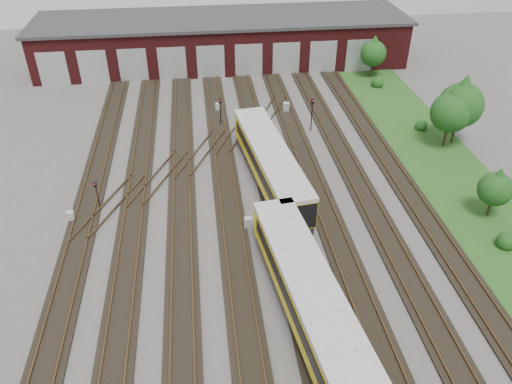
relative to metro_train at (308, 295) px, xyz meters
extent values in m
plane|color=#4A4745|center=(-2.00, 8.08, -2.08)|extent=(120.00, 120.00, 0.00)
cube|color=black|center=(-16.00, 8.08, -1.99)|extent=(2.40, 70.00, 0.18)
cube|color=#503920|center=(-16.72, 8.08, -1.83)|extent=(0.10, 70.00, 0.15)
cube|color=#503920|center=(-15.28, 8.08, -1.83)|extent=(0.10, 70.00, 0.15)
cube|color=black|center=(-12.00, 8.08, -1.99)|extent=(2.40, 70.00, 0.18)
cube|color=#503920|center=(-12.72, 8.08, -1.83)|extent=(0.10, 70.00, 0.15)
cube|color=#503920|center=(-11.28, 8.08, -1.83)|extent=(0.10, 70.00, 0.15)
cube|color=black|center=(-8.00, 8.08, -1.99)|extent=(2.40, 70.00, 0.18)
cube|color=#503920|center=(-8.72, 8.08, -1.83)|extent=(0.10, 70.00, 0.15)
cube|color=#503920|center=(-7.28, 8.08, -1.83)|extent=(0.10, 70.00, 0.15)
cube|color=black|center=(-4.00, 8.08, -1.99)|extent=(2.40, 70.00, 0.18)
cube|color=#503920|center=(-4.72, 8.08, -1.83)|extent=(0.10, 70.00, 0.15)
cube|color=#503920|center=(-3.28, 8.08, -1.83)|extent=(0.10, 70.00, 0.15)
cube|color=black|center=(0.00, 8.08, -1.99)|extent=(2.40, 70.00, 0.18)
cube|color=#503920|center=(-0.72, 8.08, -1.83)|extent=(0.10, 70.00, 0.15)
cube|color=#503920|center=(0.72, 8.08, -1.83)|extent=(0.10, 70.00, 0.15)
cube|color=black|center=(4.00, 8.08, -1.99)|extent=(2.40, 70.00, 0.18)
cube|color=#503920|center=(3.28, 8.08, -1.83)|extent=(0.10, 70.00, 0.15)
cube|color=#503920|center=(4.72, 8.08, -1.83)|extent=(0.10, 70.00, 0.15)
cube|color=black|center=(8.00, 8.08, -1.99)|extent=(2.40, 70.00, 0.18)
cube|color=#503920|center=(7.28, 8.08, -1.83)|extent=(0.10, 70.00, 0.15)
cube|color=#503920|center=(8.72, 8.08, -1.83)|extent=(0.10, 70.00, 0.15)
cube|color=black|center=(12.00, 8.08, -1.99)|extent=(2.40, 70.00, 0.18)
cube|color=#503920|center=(11.28, 8.08, -1.83)|extent=(0.10, 70.00, 0.15)
cube|color=#503920|center=(12.72, 8.08, -1.83)|extent=(0.10, 70.00, 0.15)
cube|color=#503920|center=(-10.00, 18.08, -1.83)|extent=(5.40, 9.62, 0.15)
cube|color=#503920|center=(-6.00, 22.08, -1.83)|extent=(5.40, 9.62, 0.15)
cube|color=#503920|center=(-2.00, 26.08, -1.83)|extent=(5.40, 9.62, 0.15)
cube|color=#503920|center=(-14.00, 14.08, -1.83)|extent=(5.40, 9.62, 0.15)
cube|color=#503920|center=(2.00, 30.08, -1.83)|extent=(5.40, 9.62, 0.15)
cube|color=#4B1214|center=(-2.00, 48.08, 0.92)|extent=(50.00, 12.00, 6.00)
cube|color=#323335|center=(-2.00, 48.08, 4.07)|extent=(51.00, 12.50, 0.40)
cube|color=#A3A5A8|center=(-24.00, 42.06, 0.12)|extent=(3.60, 0.12, 4.40)
cube|color=#A3A5A8|center=(-19.00, 42.06, 0.12)|extent=(3.60, 0.12, 4.40)
cube|color=#A3A5A8|center=(-14.00, 42.06, 0.12)|extent=(3.60, 0.12, 4.40)
cube|color=#A3A5A8|center=(-9.00, 42.06, 0.12)|extent=(3.60, 0.12, 4.40)
cube|color=#A3A5A8|center=(-4.00, 42.06, 0.12)|extent=(3.60, 0.12, 4.40)
cube|color=#A3A5A8|center=(1.00, 42.06, 0.12)|extent=(3.60, 0.12, 4.40)
cube|color=#A3A5A8|center=(6.00, 42.06, 0.12)|extent=(3.60, 0.12, 4.40)
cube|color=#A3A5A8|center=(11.00, 42.06, 0.12)|extent=(3.60, 0.12, 4.40)
cube|color=#A3A5A8|center=(16.00, 42.06, 0.12)|extent=(3.60, 0.12, 4.40)
cube|color=#244F1A|center=(17.00, 18.08, -2.06)|extent=(8.00, 55.00, 0.05)
cube|color=black|center=(0.00, 0.00, -1.42)|extent=(4.54, 16.75, 0.66)
cube|color=yellow|center=(0.00, 0.00, 0.12)|extent=(4.87, 16.79, 2.43)
cube|color=#BABAB6|center=(0.00, 0.00, 1.50)|extent=(4.98, 16.80, 0.33)
cube|color=black|center=(-1.45, -0.18, 0.40)|extent=(1.84, 14.48, 0.94)
cube|color=black|center=(1.45, 0.18, 0.40)|extent=(1.84, 14.48, 0.94)
cube|color=black|center=(0.00, 16.00, -1.42)|extent=(4.54, 16.75, 0.66)
cube|color=yellow|center=(0.00, 16.00, 0.12)|extent=(4.87, 16.79, 2.43)
cube|color=#BABAB6|center=(0.00, 16.00, 1.50)|extent=(4.98, 16.80, 0.33)
cube|color=black|center=(-1.45, 15.82, 0.40)|extent=(1.84, 14.48, 0.94)
cube|color=black|center=(1.45, 16.18, 0.40)|extent=(1.84, 14.48, 0.94)
cylinder|color=black|center=(-14.88, 13.86, -0.93)|extent=(0.09, 0.09, 2.31)
cube|color=black|center=(-14.88, 13.86, 0.45)|extent=(0.24, 0.17, 0.44)
sphere|color=red|center=(-14.88, 13.78, 0.54)|extent=(0.11, 0.11, 0.11)
cylinder|color=black|center=(-1.86, 22.93, -0.80)|extent=(0.10, 0.10, 2.57)
cube|color=black|center=(-1.86, 22.93, 0.74)|extent=(0.27, 0.19, 0.50)
sphere|color=red|center=(-1.86, 22.83, 0.84)|extent=(0.12, 0.12, 0.12)
cylinder|color=black|center=(-3.69, 28.08, -0.75)|extent=(0.11, 0.11, 2.66)
cube|color=black|center=(-3.69, 28.08, 0.84)|extent=(0.29, 0.22, 0.53)
sphere|color=red|center=(-3.69, 27.97, 0.95)|extent=(0.13, 0.13, 0.13)
cylinder|color=black|center=(5.92, 25.71, -0.52)|extent=(0.11, 0.11, 3.13)
cube|color=black|center=(5.92, 25.71, 1.33)|extent=(0.33, 0.27, 0.57)
sphere|color=red|center=(5.92, 25.60, 1.44)|extent=(0.14, 0.14, 0.14)
cube|color=#AEB1B3|center=(-17.00, 12.53, -1.63)|extent=(0.60, 0.52, 0.91)
cube|color=#AEB1B3|center=(-3.76, 31.89, -1.60)|extent=(0.62, 0.53, 0.96)
cube|color=#AEB1B3|center=(-2.69, 9.76, -1.57)|extent=(0.69, 0.61, 1.03)
cube|color=#AEB1B3|center=(1.28, 24.98, -1.58)|extent=(0.70, 0.63, 1.01)
cube|color=#AEB1B3|center=(4.09, 30.70, -1.52)|extent=(0.82, 0.75, 1.13)
cylinder|color=#312416|center=(17.18, 40.01, -1.22)|extent=(0.21, 0.21, 1.73)
sphere|color=#164212|center=(17.18, 40.01, 1.09)|extent=(3.36, 3.36, 3.36)
cone|color=#164212|center=(17.18, 40.01, 2.29)|extent=(2.88, 2.88, 2.40)
cylinder|color=#312416|center=(18.72, 20.68, -1.05)|extent=(0.27, 0.27, 2.07)
sphere|color=#164212|center=(18.72, 20.68, 1.71)|extent=(4.02, 4.02, 4.02)
cone|color=#164212|center=(18.72, 20.68, 3.14)|extent=(3.44, 3.44, 2.87)
cylinder|color=#312416|center=(19.89, 21.27, -0.93)|extent=(0.26, 0.26, 2.30)
sphere|color=#164212|center=(19.89, 21.27, 2.14)|extent=(4.48, 4.48, 4.48)
cone|color=#164212|center=(19.89, 21.27, 3.74)|extent=(3.84, 3.84, 3.20)
cylinder|color=#312416|center=(17.32, 9.02, -1.37)|extent=(0.23, 0.23, 1.44)
sphere|color=#164212|center=(17.32, 9.02, 0.55)|extent=(2.79, 2.79, 2.79)
cone|color=#164212|center=(17.32, 9.02, 1.55)|extent=(2.39, 2.39, 2.00)
sphere|color=#164212|center=(16.66, 5.07, -1.35)|extent=(1.48, 1.48, 1.48)
sphere|color=#164212|center=(17.88, 24.46, -1.44)|extent=(1.30, 1.30, 1.30)
sphere|color=#164212|center=(16.99, 36.56, -1.31)|extent=(1.55, 1.55, 1.55)
camera|label=1|loc=(-5.96, -21.54, 23.19)|focal=35.00mm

